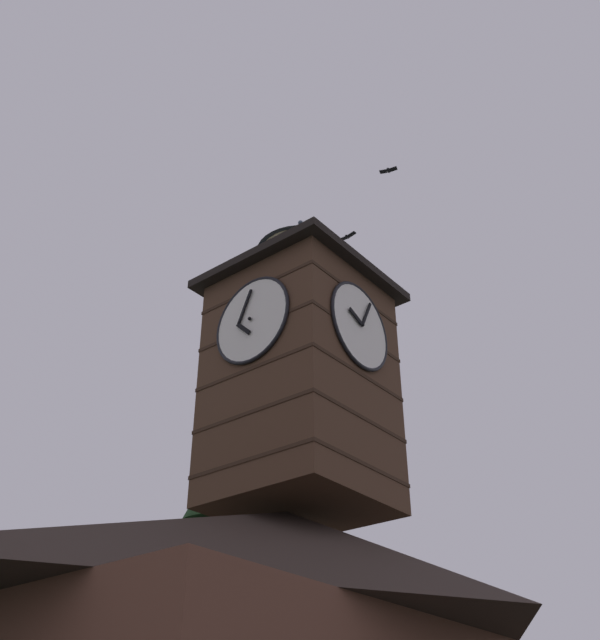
{
  "coord_description": "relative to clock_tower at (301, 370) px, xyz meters",
  "views": [
    {
      "loc": [
        13.73,
        11.73,
        2.32
      ],
      "look_at": [
        -1.15,
        -0.3,
        14.17
      ],
      "focal_mm": 42.48,
      "sensor_mm": 36.0,
      "label": 1
    }
  ],
  "objects": [
    {
      "name": "clock_tower",
      "position": [
        0.0,
        0.0,
        0.0
      ],
      "size": [
        4.74,
        4.74,
        9.43
      ],
      "color": "#4C3323",
      "rests_on": "building_main"
    },
    {
      "name": "moon",
      "position": [
        -16.64,
        -35.58,
        0.07
      ],
      "size": [
        1.57,
        1.57,
        1.57
      ],
      "color": "silver"
    },
    {
      "name": "flying_bird_high",
      "position": [
        -2.41,
        1.94,
        8.12
      ],
      "size": [
        0.35,
        0.63,
        0.13
      ],
      "color": "black"
    },
    {
      "name": "flying_bird_low",
      "position": [
        -3.56,
        -0.67,
        7.22
      ],
      "size": [
        0.22,
        0.74,
        0.12
      ],
      "color": "black"
    }
  ]
}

